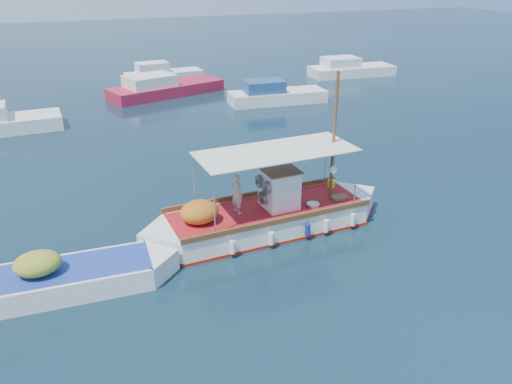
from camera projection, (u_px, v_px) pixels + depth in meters
name	position (u px, v px, depth m)	size (l,w,h in m)	color
ground	(278.00, 224.00, 18.54)	(160.00, 160.00, 0.00)	black
fishing_caique	(266.00, 217.00, 17.91)	(9.32, 2.90, 5.69)	white
dinghy	(69.00, 280.00, 14.68)	(6.45, 2.00, 1.57)	white
bg_boat_n	(163.00, 89.00, 36.51)	(8.84, 5.13, 1.80)	#AA1C34
bg_boat_ne	(274.00, 96.00, 34.56)	(6.84, 2.74, 1.80)	silver
bg_boat_e	(349.00, 70.00, 43.03)	(7.46, 3.08, 1.80)	silver
bg_boat_far_n	(162.00, 75.00, 40.87)	(6.37, 2.53, 1.80)	silver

